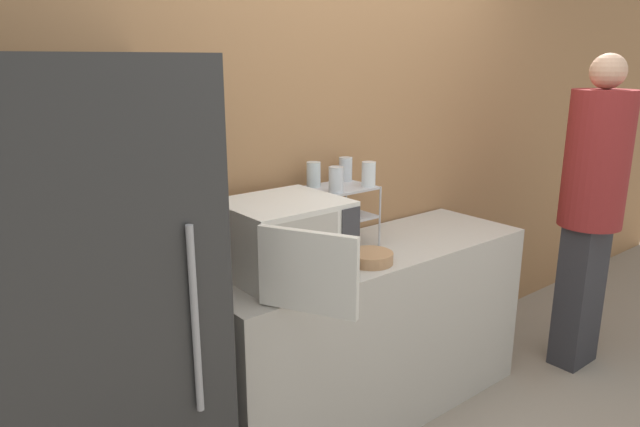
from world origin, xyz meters
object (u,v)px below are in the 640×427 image
object	(u,v)px
bowl	(370,258)
refrigerator	(91,329)
glass_back_right	(346,169)
glass_back_left	(314,174)
dish_rack	(341,203)
microwave	(284,238)
glass_front_right	(369,174)
person	(592,198)
glass_front_left	(336,180)

from	to	relation	value
bowl	refrigerator	bearing A→B (deg)	175.07
glass_back_right	glass_back_left	xyz separation A→B (m)	(-0.21, -0.00, 0.00)
glass_back_right	dish_rack	bearing A→B (deg)	-140.18
microwave	refrigerator	world-z (taller)	refrigerator
microwave	glass_back_left	world-z (taller)	glass_back_left
dish_rack	glass_front_right	distance (m)	0.19
dish_rack	person	size ratio (longest dim) A/B	0.17
glass_front_left	refrigerator	world-z (taller)	refrigerator
glass_front_left	glass_back_right	bearing A→B (deg)	39.18
glass_back_right	person	distance (m)	1.45
glass_back_right	microwave	bearing A→B (deg)	-157.37
dish_rack	glass_back_right	bearing A→B (deg)	39.82
microwave	glass_back_left	distance (m)	0.45
glass_front_left	refrigerator	bearing A→B (deg)	-175.46
glass_back_left	person	size ratio (longest dim) A/B	0.07
glass_back_right	glass_front_right	size ratio (longest dim) A/B	1.00
microwave	bowl	world-z (taller)	microwave
dish_rack	refrigerator	distance (m)	1.29
glass_front_left	bowl	world-z (taller)	glass_front_left
glass_front_right	glass_back_left	world-z (taller)	same
glass_front_left	person	distance (m)	1.58
dish_rack	bowl	distance (m)	0.34
glass_front_left	glass_back_left	xyz separation A→B (m)	(-0.00, 0.16, 0.00)
glass_back_left	glass_back_right	bearing A→B (deg)	1.32
dish_rack	glass_front_left	distance (m)	0.19
glass_front_left	glass_front_right	world-z (taller)	same
bowl	person	bearing A→B (deg)	-11.03
bowl	microwave	bearing A→B (deg)	160.00
person	bowl	bearing A→B (deg)	168.97
glass_front_left	refrigerator	xyz separation A→B (m)	(-1.16, -0.09, -0.35)
dish_rack	person	xyz separation A→B (m)	(1.39, -0.56, -0.08)
glass_back_left	dish_rack	bearing A→B (deg)	-37.65
microwave	glass_front_left	world-z (taller)	glass_front_left
glass_back_left	microwave	bearing A→B (deg)	-146.47
glass_back_left	refrigerator	bearing A→B (deg)	-167.67
microwave	person	bearing A→B (deg)	-12.95
dish_rack	glass_front_left	world-z (taller)	glass_front_left
glass_back_left	bowl	xyz separation A→B (m)	(0.04, -0.36, -0.33)
glass_front_right	glass_front_left	bearing A→B (deg)	-179.95
glass_back_right	glass_back_left	bearing A→B (deg)	-178.68
microwave	glass_front_right	xyz separation A→B (m)	(0.54, 0.06, 0.20)
dish_rack	glass_back_right	distance (m)	0.20
microwave	glass_back_right	xyz separation A→B (m)	(0.54, 0.23, 0.20)
bowl	glass_front_right	bearing A→B (deg)	50.00
microwave	refrigerator	xyz separation A→B (m)	(-0.83, -0.03, -0.15)
dish_rack	refrigerator	size ratio (longest dim) A/B	0.17
glass_back_right	person	xyz separation A→B (m)	(1.29, -0.65, -0.22)
glass_back_right	bowl	size ratio (longest dim) A/B	0.58
dish_rack	glass_front_right	xyz separation A→B (m)	(0.10, -0.08, 0.14)
microwave	glass_back_right	size ratio (longest dim) A/B	6.63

